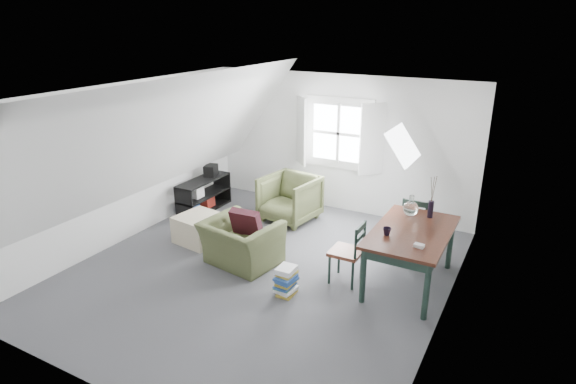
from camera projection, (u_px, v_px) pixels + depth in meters
The scene contains 24 objects.
floor at pixel (262, 270), 6.90m from camera, with size 5.50×5.50×0.00m, color #4B4B50.
ceiling at pixel (258, 95), 6.04m from camera, with size 5.50×5.50×0.00m, color white.
wall_back at pixel (339, 144), 8.74m from camera, with size 5.00×5.00×0.00m, color white.
wall_front at pixel (95, 281), 4.20m from camera, with size 5.00×5.00×0.00m, color white.
wall_left at pixel (125, 163), 7.59m from camera, with size 5.50×5.50×0.00m, color white.
wall_right at pixel (451, 224), 5.35m from camera, with size 5.50×5.50×0.00m, color white.
slope_left at pixel (168, 137), 6.99m from camera, with size 5.50×5.50×0.00m, color white.
slope_right at pixel (372, 167), 5.60m from camera, with size 5.50×5.50×0.00m, color white.
dormer_window at pixel (338, 134), 8.61m from camera, with size 1.71×0.35×1.30m.
skylight at pixel (403, 145), 6.68m from camera, with size 0.55×0.75×0.04m, color white.
armchair_near at pixel (242, 263), 7.10m from camera, with size 1.02×0.89×0.66m, color #464D2A.
armchair_far at pixel (290, 220), 8.62m from camera, with size 0.87×0.90×0.82m, color #464D2A.
throw_pillow at pixel (246, 224), 7.03m from camera, with size 0.45×0.13×0.45m, color #3B1019.
ottoman at pixel (200, 228), 7.73m from camera, with size 0.66×0.66×0.44m, color #C2B595.
dining_table at pixel (411, 238), 6.32m from camera, with size 0.96×1.59×0.80m.
demijohn at pixel (411, 208), 6.68m from camera, with size 0.21×0.21×0.30m.
vase_twigs at pixel (431, 208), 6.65m from camera, with size 0.08×0.09×0.60m.
cup at pixel (387, 235), 6.15m from camera, with size 0.11×0.11×0.10m, color black.
paper_box at pixel (419, 246), 5.81m from camera, with size 0.12×0.08×0.04m, color white.
dining_chair_far at pixel (415, 224), 7.29m from camera, with size 0.42×0.42×0.90m.
dining_chair_near at pixel (349, 251), 6.45m from camera, with size 0.41×0.41×0.88m.
media_shelf at pixel (203, 197), 8.95m from camera, with size 0.39×1.18×0.60m.
electronics_box at pixel (211, 171), 9.05m from camera, with size 0.20×0.28×0.22m, color black.
magazine_stack at pixel (286, 281), 6.25m from camera, with size 0.28×0.34×0.38m.
Camera 1 is at (3.24, -5.18, 3.41)m, focal length 30.00 mm.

